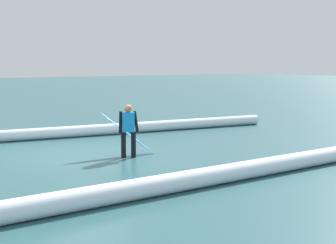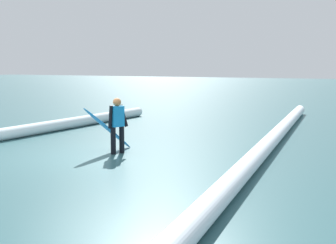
% 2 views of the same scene
% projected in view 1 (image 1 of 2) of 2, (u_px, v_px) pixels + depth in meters
% --- Properties ---
extents(ground_plane, '(132.23, 132.23, 0.00)m').
position_uv_depth(ground_plane, '(88.00, 156.00, 14.09)').
color(ground_plane, '#295458').
extents(surfer, '(0.49, 0.37, 1.50)m').
position_uv_depth(surfer, '(128.00, 128.00, 13.71)').
color(surfer, black).
rests_on(surfer, ground_plane).
extents(surfboard, '(1.58, 0.82, 1.29)m').
position_uv_depth(surfboard, '(127.00, 133.00, 14.18)').
color(surfboard, '#268CE5').
rests_on(surfboard, ground_plane).
extents(wave_crest_midground, '(24.83, 2.25, 0.42)m').
position_uv_depth(wave_crest_midground, '(190.00, 180.00, 10.37)').
color(wave_crest_midground, white).
rests_on(wave_crest_midground, ground_plane).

